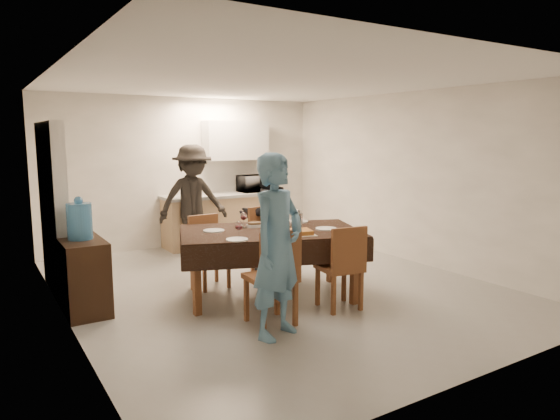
{
  "coord_description": "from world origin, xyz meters",
  "views": [
    {
      "loc": [
        -3.26,
        -5.36,
        1.93
      ],
      "look_at": [
        -0.1,
        -0.3,
        1.04
      ],
      "focal_mm": 32.0,
      "sensor_mm": 36.0,
      "label": 1
    }
  ],
  "objects_px": {
    "microwave": "(254,183)",
    "person_kitchen": "(193,200)",
    "dining_table": "(271,233)",
    "person_near": "(278,246)",
    "water_jug": "(80,221)",
    "water_pitcher": "(297,221)",
    "person_far": "(266,215)",
    "savoury_tart": "(295,232)",
    "console": "(83,275)",
    "wine_bottle": "(265,217)"
  },
  "relations": [
    {
      "from": "savoury_tart",
      "to": "person_kitchen",
      "type": "bearing_deg",
      "value": 90.55
    },
    {
      "from": "person_kitchen",
      "to": "console",
      "type": "bearing_deg",
      "value": -137.59
    },
    {
      "from": "water_pitcher",
      "to": "person_far",
      "type": "bearing_deg",
      "value": 79.7
    },
    {
      "from": "savoury_tart",
      "to": "person_far",
      "type": "height_order",
      "value": "person_far"
    },
    {
      "from": "dining_table",
      "to": "microwave",
      "type": "relative_size",
      "value": 4.28
    },
    {
      "from": "savoury_tart",
      "to": "water_pitcher",
      "type": "bearing_deg",
      "value": 52.85
    },
    {
      "from": "microwave",
      "to": "water_pitcher",
      "type": "bearing_deg",
      "value": 70.12
    },
    {
      "from": "console",
      "to": "person_far",
      "type": "xyz_separation_m",
      "value": [
        2.57,
        0.37,
        0.41
      ]
    },
    {
      "from": "savoury_tart",
      "to": "dining_table",
      "type": "bearing_deg",
      "value": 104.74
    },
    {
      "from": "person_near",
      "to": "water_jug",
      "type": "bearing_deg",
      "value": 108.84
    },
    {
      "from": "water_jug",
      "to": "person_far",
      "type": "bearing_deg",
      "value": 8.29
    },
    {
      "from": "water_pitcher",
      "to": "person_kitchen",
      "type": "bearing_deg",
      "value": 96.04
    },
    {
      "from": "wine_bottle",
      "to": "person_far",
      "type": "relative_size",
      "value": 0.19
    },
    {
      "from": "dining_table",
      "to": "person_near",
      "type": "xyz_separation_m",
      "value": [
        -0.55,
        -1.05,
        0.11
      ]
    },
    {
      "from": "water_jug",
      "to": "microwave",
      "type": "height_order",
      "value": "microwave"
    },
    {
      "from": "savoury_tart",
      "to": "person_near",
      "type": "xyz_separation_m",
      "value": [
        -0.65,
        -0.67,
        0.04
      ]
    },
    {
      "from": "console",
      "to": "water_pitcher",
      "type": "xyz_separation_m",
      "value": [
        2.37,
        -0.73,
        0.5
      ]
    },
    {
      "from": "console",
      "to": "wine_bottle",
      "type": "relative_size",
      "value": 2.87
    },
    {
      "from": "person_far",
      "to": "console",
      "type": "bearing_deg",
      "value": 10.38
    },
    {
      "from": "dining_table",
      "to": "wine_bottle",
      "type": "relative_size",
      "value": 7.81
    },
    {
      "from": "water_pitcher",
      "to": "person_far",
      "type": "xyz_separation_m",
      "value": [
        0.2,
        1.1,
        -0.1
      ]
    },
    {
      "from": "person_near",
      "to": "person_kitchen",
      "type": "bearing_deg",
      "value": 58.79
    },
    {
      "from": "water_jug",
      "to": "wine_bottle",
      "type": "bearing_deg",
      "value": -17.67
    },
    {
      "from": "dining_table",
      "to": "wine_bottle",
      "type": "xyz_separation_m",
      "value": [
        -0.05,
        0.05,
        0.19
      ]
    },
    {
      "from": "person_far",
      "to": "person_near",
      "type": "bearing_deg",
      "value": 64.44
    },
    {
      "from": "dining_table",
      "to": "person_far",
      "type": "distance_m",
      "value": 1.19
    },
    {
      "from": "console",
      "to": "person_far",
      "type": "relative_size",
      "value": 0.54
    },
    {
      "from": "water_jug",
      "to": "person_near",
      "type": "relative_size",
      "value": 0.22
    },
    {
      "from": "water_pitcher",
      "to": "microwave",
      "type": "xyz_separation_m",
      "value": [
        1.11,
        3.08,
        0.15
      ]
    },
    {
      "from": "microwave",
      "to": "person_near",
      "type": "distance_m",
      "value": 4.56
    },
    {
      "from": "console",
      "to": "person_near",
      "type": "xyz_separation_m",
      "value": [
        1.47,
        -1.73,
        0.48
      ]
    },
    {
      "from": "person_near",
      "to": "water_pitcher",
      "type": "bearing_deg",
      "value": 26.52
    },
    {
      "from": "console",
      "to": "wine_bottle",
      "type": "bearing_deg",
      "value": -17.67
    },
    {
      "from": "water_pitcher",
      "to": "person_near",
      "type": "xyz_separation_m",
      "value": [
        -0.9,
        -1.0,
        -0.02
      ]
    },
    {
      "from": "dining_table",
      "to": "wine_bottle",
      "type": "bearing_deg",
      "value": 155.37
    },
    {
      "from": "microwave",
      "to": "dining_table",
      "type": "bearing_deg",
      "value": 64.22
    },
    {
      "from": "water_jug",
      "to": "dining_table",
      "type": "bearing_deg",
      "value": -18.54
    },
    {
      "from": "person_near",
      "to": "person_kitchen",
      "type": "distance_m",
      "value": 3.69
    },
    {
      "from": "microwave",
      "to": "person_kitchen",
      "type": "xyz_separation_m",
      "value": [
        -1.39,
        -0.45,
        -0.17
      ]
    },
    {
      "from": "dining_table",
      "to": "console",
      "type": "xyz_separation_m",
      "value": [
        -2.02,
        0.68,
        -0.37
      ]
    },
    {
      "from": "dining_table",
      "to": "microwave",
      "type": "bearing_deg",
      "value": 84.59
    },
    {
      "from": "water_jug",
      "to": "water_pitcher",
      "type": "xyz_separation_m",
      "value": [
        2.37,
        -0.73,
        -0.1
      ]
    },
    {
      "from": "wine_bottle",
      "to": "person_near",
      "type": "xyz_separation_m",
      "value": [
        -0.5,
        -1.1,
        -0.08
      ]
    },
    {
      "from": "microwave",
      "to": "person_kitchen",
      "type": "bearing_deg",
      "value": 17.9
    },
    {
      "from": "console",
      "to": "water_pitcher",
      "type": "relative_size",
      "value": 4.77
    },
    {
      "from": "console",
      "to": "water_jug",
      "type": "xyz_separation_m",
      "value": [
        0.0,
        0.0,
        0.6
      ]
    },
    {
      "from": "wine_bottle",
      "to": "person_near",
      "type": "relative_size",
      "value": 0.17
    },
    {
      "from": "wine_bottle",
      "to": "person_near",
      "type": "bearing_deg",
      "value": -114.44
    },
    {
      "from": "dining_table",
      "to": "wine_bottle",
      "type": "height_order",
      "value": "wine_bottle"
    },
    {
      "from": "savoury_tart",
      "to": "microwave",
      "type": "bearing_deg",
      "value": 68.2
    }
  ]
}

